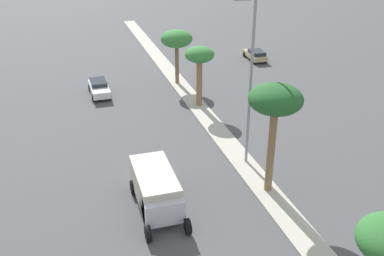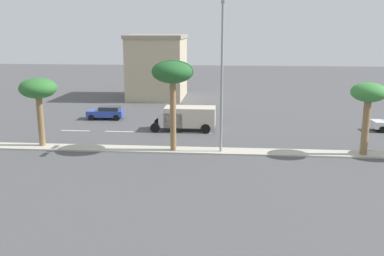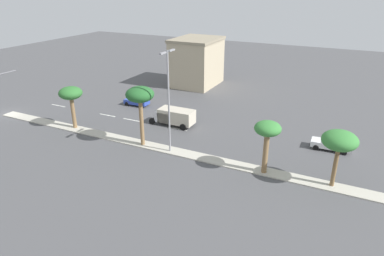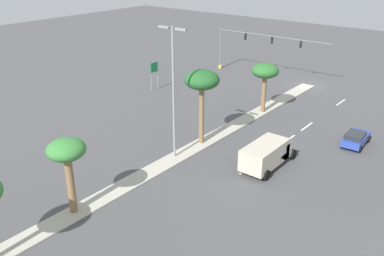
{
  "view_description": "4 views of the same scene",
  "coord_description": "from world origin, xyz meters",
  "views": [
    {
      "loc": [
        -11.41,
        2.88,
        15.87
      ],
      "look_at": [
        -3.61,
        28.66,
        2.93
      ],
      "focal_mm": 40.65,
      "sensor_mm": 36.0,
      "label": 1
    },
    {
      "loc": [
        33.34,
        28.39,
        9.76
      ],
      "look_at": [
        3.29,
        25.86,
        2.69
      ],
      "focal_mm": 40.37,
      "sensor_mm": 36.0,
      "label": 2
    },
    {
      "loc": [
        31.19,
        45.82,
        18.14
      ],
      "look_at": [
        -1.96,
        29.65,
        2.48
      ],
      "focal_mm": 32.25,
      "sensor_mm": 36.0,
      "label": 3
    },
    {
      "loc": [
        -22.21,
        53.54,
        17.39
      ],
      "look_at": [
        -0.32,
        26.07,
        2.41
      ],
      "focal_mm": 39.5,
      "sensor_mm": 36.0,
      "label": 4
    }
  ],
  "objects": [
    {
      "name": "median_curb",
      "position": [
        0.0,
        39.11,
        0.06
      ],
      "size": [
        1.8,
        78.21,
        0.12
      ],
      "primitive_type": "cube",
      "color": "#B7B2A3",
      "rests_on": "ground"
    },
    {
      "name": "lane_stripe_mid",
      "position": [
        -6.07,
        13.75,
        0.01
      ],
      "size": [
        0.2,
        2.8,
        0.01
      ],
      "primitive_type": "cube",
      "color": "silver",
      "rests_on": "ground"
    },
    {
      "name": "directional_road_sign",
      "position": [
        15.29,
        14.46,
        2.63
      ],
      "size": [
        0.1,
        1.39,
        3.68
      ],
      "color": "gray",
      "rests_on": "ground"
    },
    {
      "name": "palm_tree_outboard",
      "position": [
        -0.28,
        13.01,
        4.75
      ],
      "size": [
        3.02,
        3.02,
        5.64
      ],
      "color": "olive",
      "rests_on": "median_curb"
    },
    {
      "name": "box_truck",
      "position": [
        -7.14,
        24.31,
        1.29
      ],
      "size": [
        2.52,
        6.1,
        2.3
      ],
      "color": "silver",
      "rests_on": "ground"
    },
    {
      "name": "traffic_signal_gantry",
      "position": [
        9.91,
        0.06,
        4.33
      ],
      "size": [
        17.71,
        0.53,
        6.46
      ],
      "color": "slate",
      "rests_on": "ground"
    },
    {
      "name": "lane_stripe_right",
      "position": [
        -6.07,
        25.52,
        0.01
      ],
      "size": [
        0.2,
        2.8,
        0.01
      ],
      "primitive_type": "cube",
      "color": "silver",
      "rests_on": "ground"
    },
    {
      "name": "street_lamp_trailing",
      "position": [
        0.24,
        27.9,
        6.77
      ],
      "size": [
        2.9,
        0.24,
        11.56
      ],
      "color": "gray",
      "rests_on": "median_curb"
    },
    {
      "name": "ground_plane",
      "position": [
        0.0,
        30.42,
        0.0
      ],
      "size": [
        160.0,
        160.0,
        0.0
      ],
      "primitive_type": "plane",
      "color": "#4C4C4F"
    },
    {
      "name": "lane_stripe_rear",
      "position": [
        -6.07,
        4.0,
        0.01
      ],
      "size": [
        0.2,
        2.8,
        0.01
      ],
      "primitive_type": "cube",
      "color": "silver",
      "rests_on": "ground"
    },
    {
      "name": "lane_stripe_trailing",
      "position": [
        -6.07,
        18.06,
        0.01
      ],
      "size": [
        0.2,
        2.8,
        0.01
      ],
      "primitive_type": "cube",
      "color": "silver",
      "rests_on": "ground"
    },
    {
      "name": "sedan_blue_outboard",
      "position": [
        -11.64,
        15.28,
        0.76
      ],
      "size": [
        1.99,
        3.92,
        1.41
      ],
      "color": "#2D47AD",
      "rests_on": "ground"
    },
    {
      "name": "palm_tree_center",
      "position": [
        0.2,
        38.93,
        4.69
      ],
      "size": [
        2.66,
        2.66,
        5.6
      ],
      "color": "olive",
      "rests_on": "median_curb"
    },
    {
      "name": "palm_tree_trailing",
      "position": [
        0.13,
        24.08,
        6.18
      ],
      "size": [
        3.26,
        3.26,
        7.18
      ],
      "color": "olive",
      "rests_on": "median_curb"
    }
  ]
}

